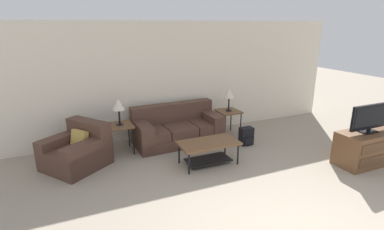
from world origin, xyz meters
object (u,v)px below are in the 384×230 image
at_px(couch, 177,129).
at_px(table_lamp_right, 229,94).
at_px(tv_console, 365,148).
at_px(television, 371,117).
at_px(side_table_right, 228,113).
at_px(side_table_left, 120,128).
at_px(backpack, 246,136).
at_px(armchair, 77,152).
at_px(table_lamp_left, 118,105).
at_px(coffee_table, 208,148).

relative_size(couch, table_lamp_right, 3.63).
height_order(tv_console, television, television).
bearing_deg(side_table_right, side_table_left, 180.00).
distance_m(couch, backpack, 1.52).
xyz_separation_m(armchair, table_lamp_left, (0.86, 0.32, 0.71)).
bearing_deg(couch, table_lamp_right, -3.01).
relative_size(coffee_table, tv_console, 1.01).
xyz_separation_m(armchair, backpack, (3.43, -0.37, -0.10)).
bearing_deg(backpack, table_lamp_right, 95.22).
xyz_separation_m(coffee_table, backpack, (1.18, 0.52, -0.14)).
relative_size(table_lamp_left, television, 0.56).
bearing_deg(side_table_left, backpack, -14.97).
distance_m(television, backpack, 2.37).
bearing_deg(table_lamp_right, side_table_left, 180.00).
xyz_separation_m(armchair, television, (4.94, -2.04, 0.63)).
xyz_separation_m(table_lamp_right, backpack, (0.06, -0.69, -0.81)).
height_order(coffee_table, television, television).
height_order(table_lamp_left, television, television).
xyz_separation_m(side_table_right, table_lamp_left, (-2.51, 0.00, 0.47)).
xyz_separation_m(coffee_table, side_table_left, (-1.39, 1.20, 0.20)).
relative_size(couch, backpack, 5.04).
relative_size(tv_console, backpack, 2.86).
bearing_deg(side_table_right, table_lamp_left, 180.00).
bearing_deg(side_table_left, television, -29.99).
relative_size(armchair, coffee_table, 1.20).
bearing_deg(tv_console, television, 90.00).
bearing_deg(table_lamp_right, armchair, -174.65).
xyz_separation_m(table_lamp_right, television, (1.58, -2.36, -0.08)).
relative_size(table_lamp_right, tv_console, 0.49).
height_order(couch, side_table_right, couch).
bearing_deg(side_table_right, table_lamp_right, 0.00).
relative_size(side_table_left, table_lamp_left, 1.10).
bearing_deg(coffee_table, couch, 96.23).
xyz_separation_m(coffee_table, tv_console, (2.70, -1.16, -0.01)).
height_order(armchair, side_table_left, armchair).
bearing_deg(coffee_table, table_lamp_right, 47.11).
relative_size(table_lamp_right, backpack, 1.39).
xyz_separation_m(couch, table_lamp_right, (1.26, -0.07, 0.70)).
bearing_deg(coffee_table, tv_console, -23.21).
bearing_deg(backpack, table_lamp_left, 165.03).
bearing_deg(couch, side_table_left, -176.98).
distance_m(coffee_table, table_lamp_right, 1.78).
relative_size(side_table_left, table_lamp_right, 1.10).
relative_size(tv_console, television, 1.16).
distance_m(table_lamp_right, television, 2.84).
bearing_deg(television, armchair, 157.54).
relative_size(couch, coffee_table, 1.74).
bearing_deg(table_lamp_right, coffee_table, -132.89).
relative_size(armchair, television, 1.40).
xyz_separation_m(armchair, side_table_right, (3.37, 0.32, 0.24)).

